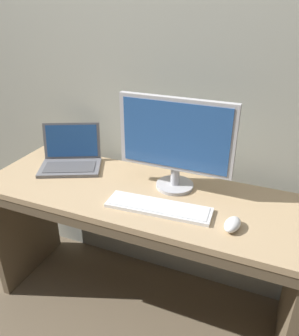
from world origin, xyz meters
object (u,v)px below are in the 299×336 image
object	(u,v)px
computer_mouse	(232,224)
laptop_space_gray	(71,158)
external_monitor	(176,141)
wired_keyboard	(159,207)

from	to	relation	value
computer_mouse	laptop_space_gray	bearing A→B (deg)	174.50
laptop_space_gray	external_monitor	distance (m)	0.65
laptop_space_gray	external_monitor	size ratio (longest dim) A/B	0.72
external_monitor	computer_mouse	world-z (taller)	external_monitor
external_monitor	computer_mouse	size ratio (longest dim) A/B	5.04
laptop_space_gray	wired_keyboard	distance (m)	0.65
wired_keyboard	computer_mouse	world-z (taller)	computer_mouse
laptop_space_gray	wired_keyboard	size ratio (longest dim) A/B	0.83
external_monitor	wired_keyboard	world-z (taller)	external_monitor
laptop_space_gray	computer_mouse	distance (m)	0.97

